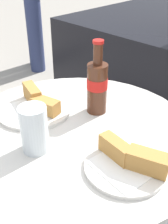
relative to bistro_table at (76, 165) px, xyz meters
The scene contains 5 objects.
bistro_table is the anchor object (origin of this frame).
cola_bottle_left 0.28m from the bistro_table, 103.94° to the left, with size 0.07×0.07×0.25m.
drinking_glass 0.26m from the bistro_table, 94.06° to the right, with size 0.08×0.08×0.14m.
lunch_plate_near 0.28m from the bistro_table, ahead, with size 0.22×0.22×0.07m.
lunch_plate_far 0.25m from the bistro_table, behind, with size 0.26×0.26×0.07m.
Camera 1 is at (0.54, -0.49, 1.28)m, focal length 45.00 mm.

